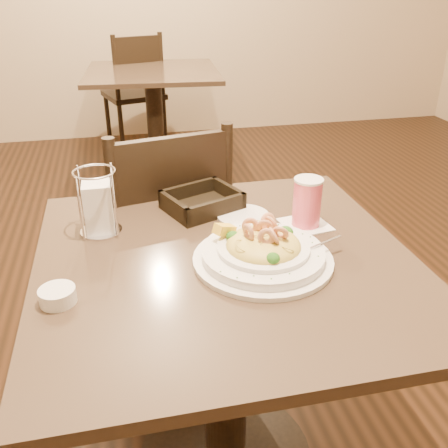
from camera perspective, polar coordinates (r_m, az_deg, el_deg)
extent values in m
cylinder|color=black|center=(1.42, 0.18, -16.44)|extent=(0.12, 0.12, 0.66)
cube|color=brown|center=(1.21, 0.20, -4.43)|extent=(0.90, 0.90, 0.03)
cylinder|color=black|center=(3.82, -7.53, 6.49)|extent=(0.52, 0.52, 0.03)
cylinder|color=black|center=(3.72, -7.86, 11.51)|extent=(0.12, 0.12, 0.66)
cube|color=brown|center=(3.64, -8.21, 16.77)|extent=(0.97, 0.97, 0.03)
cube|color=black|center=(1.81, -7.25, -2.61)|extent=(0.50, 0.50, 0.04)
cylinder|color=black|center=(2.13, -3.72, -4.96)|extent=(0.04, 0.04, 0.43)
cylinder|color=black|center=(2.06, -13.22, -7.01)|extent=(0.04, 0.04, 0.43)
cylinder|color=black|center=(1.85, 0.29, -10.36)|extent=(0.04, 0.04, 0.43)
cylinder|color=black|center=(1.77, -10.69, -13.07)|extent=(0.04, 0.04, 0.43)
cylinder|color=black|center=(1.61, 0.32, 3.52)|extent=(0.04, 0.04, 0.46)
cylinder|color=black|center=(1.51, -12.25, 1.22)|extent=(0.04, 0.04, 0.46)
cube|color=black|center=(1.51, -5.94, 5.88)|extent=(0.36, 0.10, 0.22)
cube|color=black|center=(4.19, -10.29, 14.33)|extent=(0.52, 0.52, 0.04)
cylinder|color=black|center=(4.46, -8.59, 12.12)|extent=(0.04, 0.04, 0.43)
cylinder|color=black|center=(4.36, -13.10, 11.37)|extent=(0.04, 0.04, 0.43)
cylinder|color=black|center=(4.14, -6.80, 11.06)|extent=(0.04, 0.04, 0.43)
cylinder|color=black|center=(4.03, -11.61, 10.24)|extent=(0.04, 0.04, 0.43)
cylinder|color=black|center=(4.03, -7.19, 17.69)|extent=(0.04, 0.04, 0.46)
cylinder|color=black|center=(3.92, -12.29, 17.04)|extent=(0.04, 0.04, 0.46)
cube|color=black|center=(3.96, -9.82, 18.81)|extent=(0.35, 0.13, 0.22)
cylinder|color=white|center=(1.18, 4.45, -4.07)|extent=(0.33, 0.33, 0.01)
cylinder|color=white|center=(1.18, 4.48, -3.38)|extent=(0.29, 0.29, 0.02)
cylinder|color=white|center=(1.17, 4.51, -2.72)|extent=(0.22, 0.22, 0.01)
ellipsoid|color=gold|center=(1.17, 4.52, -2.46)|extent=(0.18, 0.18, 0.06)
cube|color=yellow|center=(1.20, 0.06, -0.66)|extent=(0.06, 0.05, 0.04)
cube|color=silver|center=(1.21, 11.04, -2.25)|extent=(0.12, 0.05, 0.01)
cube|color=silver|center=(1.18, 8.04, -2.44)|extent=(0.04, 0.03, 0.00)
torus|color=gold|center=(1.19, 2.44, -1.32)|extent=(0.05, 0.04, 0.02)
torus|color=gold|center=(1.12, 2.25, -2.52)|extent=(0.05, 0.05, 0.03)
torus|color=gold|center=(1.20, 5.66, -0.69)|extent=(0.05, 0.05, 0.03)
torus|color=gold|center=(1.16, 2.89, -1.80)|extent=(0.05, 0.04, 0.02)
torus|color=gold|center=(1.19, 4.97, -1.34)|extent=(0.05, 0.04, 0.04)
torus|color=gold|center=(1.16, 2.27, -1.56)|extent=(0.04, 0.04, 0.01)
torus|color=gold|center=(1.16, 5.13, -2.36)|extent=(0.04, 0.03, 0.02)
torus|color=gold|center=(1.15, 3.23, -2.26)|extent=(0.03, 0.03, 0.01)
torus|color=gold|center=(1.19, 6.19, -1.27)|extent=(0.05, 0.04, 0.02)
torus|color=gold|center=(1.21, 3.98, -0.28)|extent=(0.06, 0.06, 0.02)
torus|color=gold|center=(1.14, 5.11, -1.31)|extent=(0.04, 0.04, 0.03)
torus|color=gold|center=(1.20, 5.67, -0.90)|extent=(0.06, 0.06, 0.02)
torus|color=gold|center=(1.16, 4.81, -1.59)|extent=(0.05, 0.06, 0.03)
torus|color=gold|center=(1.13, 7.26, -2.84)|extent=(0.04, 0.03, 0.03)
torus|color=gold|center=(1.17, 6.00, -1.77)|extent=(0.06, 0.06, 0.02)
torus|color=gold|center=(1.15, 6.85, -1.81)|extent=(0.04, 0.05, 0.03)
torus|color=gold|center=(1.13, 3.31, -2.31)|extent=(0.05, 0.06, 0.05)
torus|color=gold|center=(1.16, 7.38, -2.00)|extent=(0.04, 0.04, 0.02)
torus|color=gold|center=(1.19, 4.97, -1.57)|extent=(0.04, 0.04, 0.03)
torus|color=gold|center=(1.14, 4.87, -2.64)|extent=(0.04, 0.04, 0.01)
torus|color=gold|center=(1.17, 4.45, -1.36)|extent=(0.05, 0.05, 0.02)
torus|color=gold|center=(1.20, 5.13, -0.98)|extent=(0.05, 0.05, 0.01)
torus|color=#F2A577|center=(1.16, 3.02, -0.23)|extent=(0.04, 0.02, 0.04)
torus|color=#F2A577|center=(1.14, 6.46, -1.04)|extent=(0.05, 0.05, 0.04)
torus|color=#F2A577|center=(1.18, 5.48, 0.06)|extent=(0.04, 0.05, 0.04)
torus|color=#F2A577|center=(1.19, 5.06, 0.27)|extent=(0.05, 0.03, 0.04)
torus|color=#F2A577|center=(1.13, 2.81, -0.97)|extent=(0.03, 0.04, 0.04)
torus|color=#F2A577|center=(1.12, 5.72, -1.35)|extent=(0.03, 0.04, 0.04)
torus|color=#F2A577|center=(1.12, 4.89, -1.51)|extent=(0.04, 0.03, 0.04)
torus|color=#F2A577|center=(1.16, 4.70, -0.35)|extent=(0.05, 0.04, 0.04)
ellipsoid|color=#1E5112|center=(1.21, 7.06, -0.92)|extent=(0.04, 0.04, 0.03)
ellipsoid|color=#1E5112|center=(1.18, 1.05, -1.44)|extent=(0.03, 0.03, 0.03)
ellipsoid|color=#1E5112|center=(1.10, 5.59, -3.91)|extent=(0.03, 0.03, 0.02)
cube|color=#266619|center=(1.21, 10.06, -2.11)|extent=(0.00, 0.00, 0.00)
cube|color=#266619|center=(1.29, 4.95, 0.10)|extent=(0.00, 0.00, 0.00)
cube|color=#266619|center=(1.16, 10.72, -3.63)|extent=(0.00, 0.00, 0.00)
cube|color=#266619|center=(1.29, 6.23, -0.07)|extent=(0.00, 0.00, 0.00)
cube|color=#266619|center=(1.26, 0.90, -0.39)|extent=(0.00, 0.00, 0.00)
cube|color=#266619|center=(1.24, 9.85, -1.45)|extent=(0.00, 0.00, 0.00)
cube|color=#266619|center=(1.27, 1.84, -0.20)|extent=(0.00, 0.00, 0.00)
cube|color=#266619|center=(1.08, -0.40, -5.45)|extent=(0.00, 0.00, 0.00)
cube|color=#266619|center=(1.07, 3.42, -5.93)|extent=(0.00, 0.00, 0.00)
cube|color=#266619|center=(1.09, 7.50, -5.64)|extent=(0.00, 0.00, 0.00)
cube|color=#266619|center=(1.06, 1.51, -6.15)|extent=(0.00, 0.00, 0.00)
cube|color=#266619|center=(1.27, 4.44, -0.27)|extent=(0.00, 0.00, 0.00)
cube|color=#266619|center=(1.07, 5.43, -6.25)|extent=(0.00, 0.00, 0.00)
cube|color=#266619|center=(1.25, 8.97, -1.11)|extent=(0.00, 0.00, 0.00)
cube|color=#266619|center=(1.28, 4.27, -0.07)|extent=(0.00, 0.00, 0.00)
cube|color=white|center=(1.37, 9.27, -0.06)|extent=(0.14, 0.14, 0.00)
cylinder|color=#EC536B|center=(1.34, 9.47, 2.45)|extent=(0.08, 0.08, 0.13)
cylinder|color=white|center=(1.32, 9.68, 4.99)|extent=(0.08, 0.08, 0.01)
cube|color=black|center=(1.44, -2.50, 1.94)|extent=(0.24, 0.22, 0.01)
cube|color=black|center=(1.47, 0.49, 3.77)|extent=(0.07, 0.15, 0.04)
cube|color=black|center=(1.39, -5.73, 2.05)|extent=(0.07, 0.15, 0.04)
cube|color=black|center=(1.49, -4.06, 3.89)|extent=(0.19, 0.09, 0.04)
cube|color=black|center=(1.37, -0.87, 1.91)|extent=(0.19, 0.09, 0.04)
cylinder|color=silver|center=(1.36, -13.84, -0.74)|extent=(0.11, 0.11, 0.01)
torus|color=silver|center=(1.29, -14.64, 5.82)|extent=(0.11, 0.11, 0.01)
cube|color=white|center=(1.33, -14.16, 1.88)|extent=(0.09, 0.09, 0.13)
cylinder|color=silver|center=(1.28, -16.13, 1.63)|extent=(0.01, 0.01, 0.17)
cylinder|color=silver|center=(1.28, -12.37, 2.01)|extent=(0.01, 0.01, 0.17)
cylinder|color=silver|center=(1.36, -16.01, 3.12)|extent=(0.01, 0.01, 0.17)
cylinder|color=silver|center=(1.36, -12.46, 3.48)|extent=(0.01, 0.01, 0.17)
cylinder|color=white|center=(1.39, 2.22, 0.91)|extent=(0.16, 0.16, 0.01)
cylinder|color=white|center=(1.10, -18.49, -7.79)|extent=(0.08, 0.08, 0.03)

